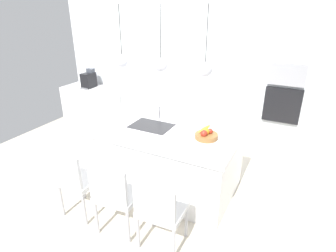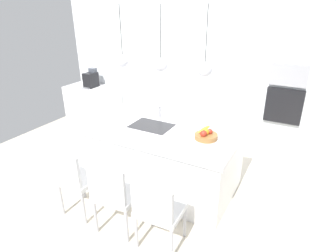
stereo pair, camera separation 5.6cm
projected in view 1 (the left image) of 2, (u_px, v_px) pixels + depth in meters
name	position (u px, v px, depth m)	size (l,w,h in m)	color
floor	(162.00, 183.00, 4.07)	(6.60, 6.60, 0.00)	beige
back_wall	(205.00, 73.00, 4.90)	(6.00, 0.10, 2.60)	white
kitchen_island	(162.00, 157.00, 3.90)	(2.08, 1.15, 0.88)	white
sink_basin	(151.00, 126.00, 3.79)	(0.56, 0.40, 0.02)	#2D2D30
faucet	(159.00, 111.00, 3.90)	(0.02, 0.17, 0.22)	silver
fruit_bowl	(206.00, 135.00, 3.42)	(0.28, 0.28, 0.16)	#9E6B38
side_counter	(91.00, 106.00, 5.95)	(1.10, 0.60, 0.82)	white
coffee_machine	(89.00, 80.00, 5.73)	(0.20, 0.35, 0.38)	black
microwave	(287.00, 74.00, 4.24)	(0.54, 0.08, 0.34)	#9E9EA3
oven	(282.00, 105.00, 4.44)	(0.56, 0.08, 0.56)	black
chair_near	(77.00, 179.00, 3.28)	(0.43, 0.44, 0.90)	white
chair_middle	(117.00, 193.00, 3.03)	(0.50, 0.52, 0.90)	silver
chair_far	(160.00, 209.00, 2.83)	(0.49, 0.44, 0.84)	silver
pendant_light_left	(122.00, 61.00, 3.62)	(0.17, 0.17, 0.77)	silver
pendant_light_center	(161.00, 65.00, 3.38)	(0.17, 0.17, 0.77)	silver
pendant_light_right	(205.00, 69.00, 3.14)	(0.17, 0.17, 0.77)	silver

